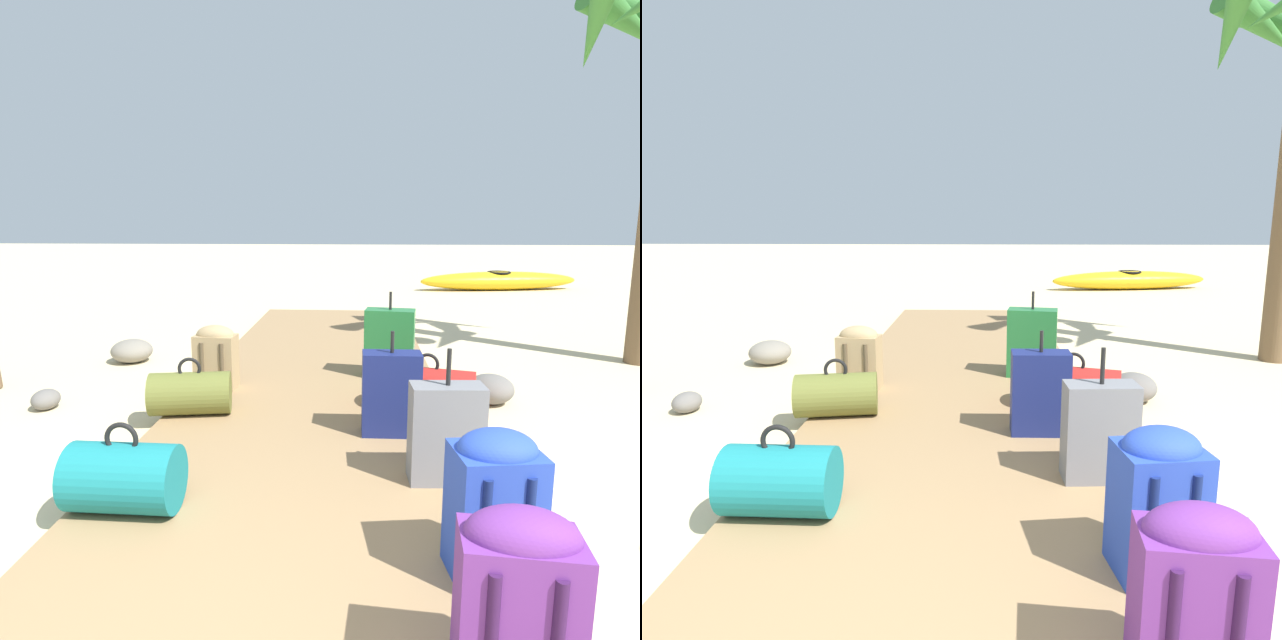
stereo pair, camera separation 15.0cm
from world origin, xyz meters
TOP-DOWN VIEW (x-y plane):
  - ground_plane at (0.00, 3.01)m, footprint 60.00×60.00m
  - boardwalk at (0.00, 3.77)m, footprint 2.06×7.54m
  - backpack_blue at (0.88, 1.25)m, footprint 0.35×0.31m
  - backpack_tan at (-0.82, 3.53)m, footprint 0.35×0.24m
  - suitcase_navy at (0.57, 2.65)m, footprint 0.38×0.19m
  - duffel_bag_red at (0.86, 3.12)m, footprint 0.73×0.48m
  - backpack_purple at (0.81, 0.70)m, footprint 0.35×0.24m
  - duffel_bag_teal at (-0.75, 1.62)m, footprint 0.52×0.34m
  - duffel_bag_olive at (-0.84, 2.91)m, footprint 0.61×0.40m
  - suitcase_green at (0.63, 3.96)m, footprint 0.46×0.28m
  - suitcase_grey at (0.82, 2.02)m, footprint 0.39×0.20m
  - kayak at (3.34, 10.89)m, footprint 3.47×1.22m
  - rock_left_far at (-2.07, 3.15)m, footprint 0.21×0.25m
  - rock_right_mid at (1.42, 3.54)m, footprint 0.52×0.52m
  - rock_left_mid at (-1.99, 4.57)m, footprint 0.57×0.58m

SIDE VIEW (x-z plane):
  - ground_plane at x=0.00m, z-range 0.00..0.00m
  - boardwalk at x=0.00m, z-range 0.00..0.08m
  - rock_left_far at x=-2.07m, z-range 0.00..0.16m
  - rock_right_mid at x=1.42m, z-range 0.00..0.23m
  - rock_left_mid at x=-1.99m, z-range 0.00..0.24m
  - kayak at x=3.34m, z-range 0.00..0.39m
  - duffel_bag_olive at x=-0.84m, z-range 0.03..0.44m
  - duffel_bag_red at x=0.86m, z-range 0.03..0.45m
  - duffel_bag_teal at x=-0.75m, z-range 0.03..0.47m
  - suitcase_grey at x=0.82m, z-range -0.02..0.71m
  - suitcase_navy at x=0.57m, z-range 0.01..0.69m
  - backpack_tan at x=-0.82m, z-range 0.09..0.62m
  - suitcase_green at x=0.63m, z-range 0.00..0.76m
  - backpack_purple at x=0.81m, z-range 0.10..0.69m
  - backpack_blue at x=0.88m, z-range 0.10..0.69m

